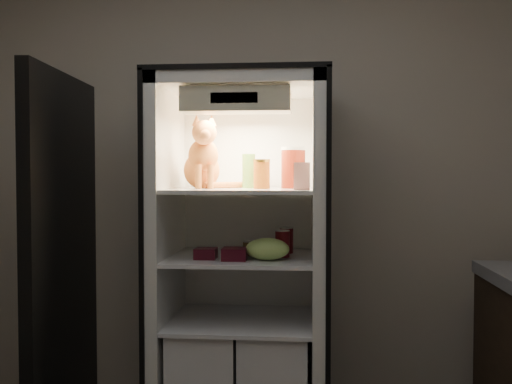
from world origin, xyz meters
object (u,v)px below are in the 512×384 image
(soda_can_c, at_px, (282,245))
(berry_box_right, at_px, (235,254))
(parmesan_shaker, at_px, (249,171))
(condiment_jar, at_px, (248,248))
(refrigerator, at_px, (243,282))
(pepper_jar, at_px, (293,168))
(tabby_cat, at_px, (203,161))
(soda_can_b, at_px, (282,244))
(salsa_jar, at_px, (262,174))
(grape_bag, at_px, (267,249))
(berry_box_left, at_px, (206,253))
(mayo_tub, at_px, (261,176))
(cream_carton, at_px, (302,176))
(soda_can_a, at_px, (286,240))

(soda_can_c, distance_m, berry_box_right, 0.26)
(parmesan_shaker, distance_m, condiment_jar, 0.41)
(refrigerator, relative_size, pepper_jar, 8.69)
(tabby_cat, xyz_separation_m, pepper_jar, (0.48, 0.03, -0.03))
(soda_can_c, bearing_deg, berry_box_right, -149.80)
(soda_can_b, xyz_separation_m, condiment_jar, (-0.18, 0.04, -0.03))
(refrigerator, bearing_deg, salsa_jar, -38.09)
(parmesan_shaker, height_order, grape_bag, parmesan_shaker)
(soda_can_b, relative_size, berry_box_right, 1.15)
(grape_bag, relative_size, berry_box_left, 2.03)
(tabby_cat, bearing_deg, condiment_jar, -21.24)
(soda_can_c, distance_m, grape_bag, 0.13)
(refrigerator, relative_size, salsa_jar, 12.47)
(parmesan_shaker, relative_size, grape_bag, 0.83)
(mayo_tub, bearing_deg, salsa_jar, -84.58)
(parmesan_shaker, relative_size, cream_carton, 1.37)
(salsa_jar, bearing_deg, mayo_tub, 95.42)
(parmesan_shaker, bearing_deg, mayo_tub, 61.02)
(salsa_jar, relative_size, soda_can_c, 1.22)
(mayo_tub, bearing_deg, condiment_jar, -107.38)
(soda_can_b, bearing_deg, grape_bag, -124.48)
(pepper_jar, relative_size, soda_can_a, 1.57)
(refrigerator, height_order, salsa_jar, refrigerator)
(tabby_cat, xyz_separation_m, cream_carton, (0.52, -0.22, -0.08))
(parmesan_shaker, distance_m, grape_bag, 0.45)
(soda_can_a, height_order, grape_bag, soda_can_a)
(refrigerator, distance_m, soda_can_c, 0.31)
(soda_can_a, distance_m, berry_box_right, 0.37)
(parmesan_shaker, distance_m, cream_carton, 0.39)
(salsa_jar, xyz_separation_m, condiment_jar, (-0.07, 0.04, -0.39))
(parmesan_shaker, height_order, pepper_jar, pepper_jar)
(tabby_cat, xyz_separation_m, soda_can_b, (0.42, -0.06, -0.42))
(soda_can_a, distance_m, soda_can_b, 0.15)
(tabby_cat, distance_m, soda_can_a, 0.61)
(soda_can_c, bearing_deg, soda_can_b, -68.39)
(grape_bag, bearing_deg, berry_box_right, -173.20)
(soda_can_a, bearing_deg, parmesan_shaker, -167.15)
(mayo_tub, xyz_separation_m, berry_box_right, (-0.10, -0.33, -0.38))
(cream_carton, distance_m, berry_box_right, 0.51)
(refrigerator, distance_m, mayo_tub, 0.58)
(refrigerator, bearing_deg, pepper_jar, 1.49)
(soda_can_c, bearing_deg, tabby_cat, 172.69)
(refrigerator, relative_size, berry_box_right, 15.62)
(tabby_cat, distance_m, salsa_jar, 0.33)
(salsa_jar, bearing_deg, cream_carton, -38.10)
(tabby_cat, relative_size, berry_box_right, 3.17)
(salsa_jar, height_order, berry_box_right, salsa_jar)
(grape_bag, bearing_deg, condiment_jar, 127.61)
(condiment_jar, distance_m, berry_box_left, 0.24)
(parmesan_shaker, bearing_deg, soda_can_c, -27.52)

